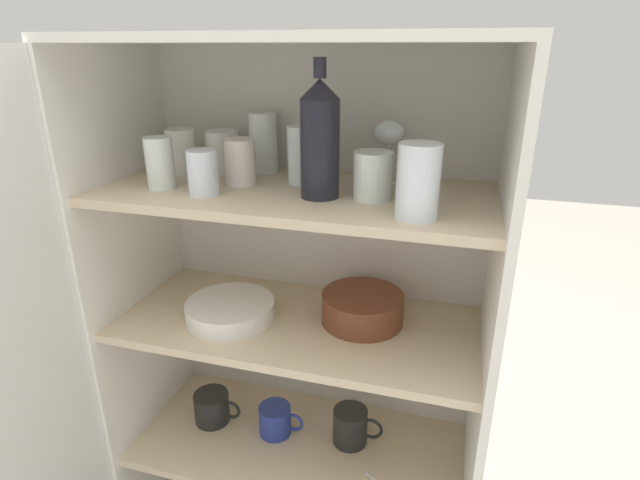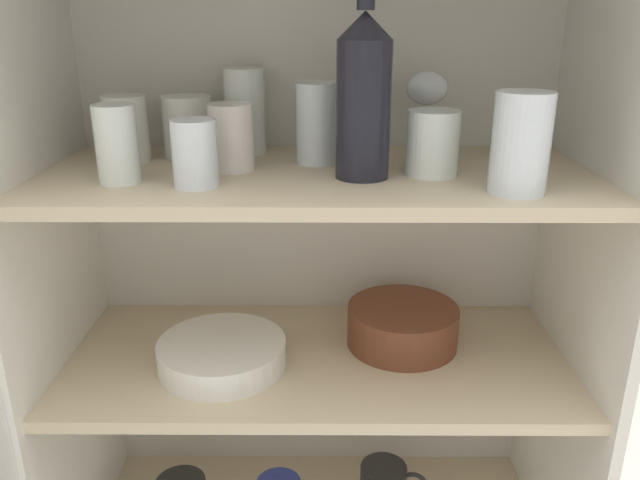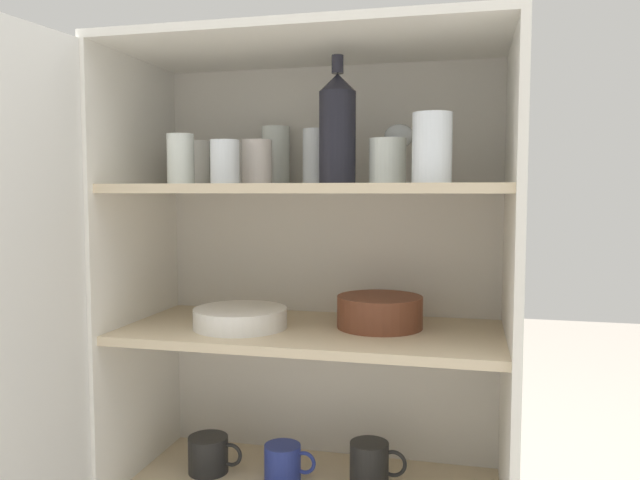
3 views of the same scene
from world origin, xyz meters
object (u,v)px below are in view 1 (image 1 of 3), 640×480
at_px(plate_stack_white, 230,310).
at_px(coffee_mug_primary, 276,420).
at_px(wine_bottle, 320,139).
at_px(mixing_bowl_large, 363,307).

relative_size(plate_stack_white, coffee_mug_primary, 1.71).
distance_m(wine_bottle, mixing_bowl_large, 0.42).
bearing_deg(coffee_mug_primary, wine_bottle, -20.20).
height_order(wine_bottle, coffee_mug_primary, wine_bottle).
height_order(wine_bottle, plate_stack_white, wine_bottle).
distance_m(plate_stack_white, mixing_bowl_large, 0.32).
bearing_deg(wine_bottle, mixing_bowl_large, 42.71).
bearing_deg(mixing_bowl_large, coffee_mug_primary, -173.51).
height_order(mixing_bowl_large, coffee_mug_primary, mixing_bowl_large).
height_order(plate_stack_white, coffee_mug_primary, plate_stack_white).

